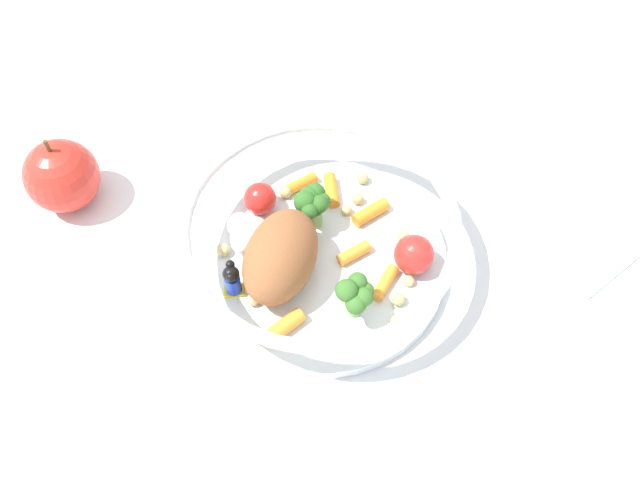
{
  "coord_description": "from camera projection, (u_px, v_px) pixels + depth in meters",
  "views": [
    {
      "loc": [
        0.22,
        -0.25,
        0.5
      ],
      "look_at": [
        0.01,
        -0.01,
        0.03
      ],
      "focal_mm": 38.42,
      "sensor_mm": 36.0,
      "label": 1
    }
  ],
  "objects": [
    {
      "name": "ground_plane",
      "position": [
        319.0,
        247.0,
        0.6
      ],
      "size": [
        2.4,
        2.4,
        0.0
      ],
      "primitive_type": "plane",
      "color": "white"
    },
    {
      "name": "food_container",
      "position": [
        312.0,
        244.0,
        0.56
      ],
      "size": [
        0.23,
        0.23,
        0.07
      ],
      "color": "white",
      "rests_on": "ground_plane"
    },
    {
      "name": "loose_apple",
      "position": [
        62.0,
        176.0,
        0.6
      ],
      "size": [
        0.07,
        0.07,
        0.08
      ],
      "color": "red",
      "rests_on": "ground_plane"
    },
    {
      "name": "folded_napkin",
      "position": [
        587.0,
        223.0,
        0.61
      ],
      "size": [
        0.12,
        0.14,
        0.01
      ],
      "primitive_type": "cube",
      "rotation": [
        0.0,
        0.0,
        -0.2
      ],
      "color": "white",
      "rests_on": "ground_plane"
    }
  ]
}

